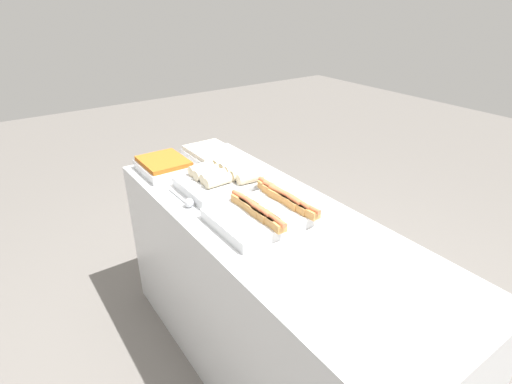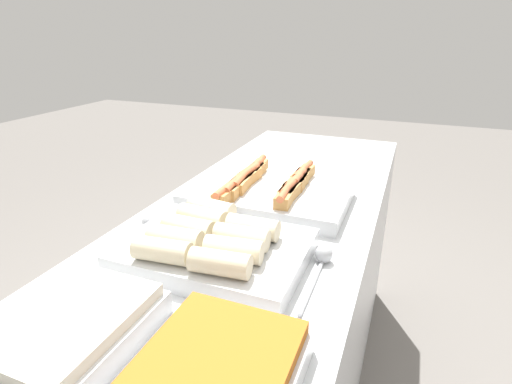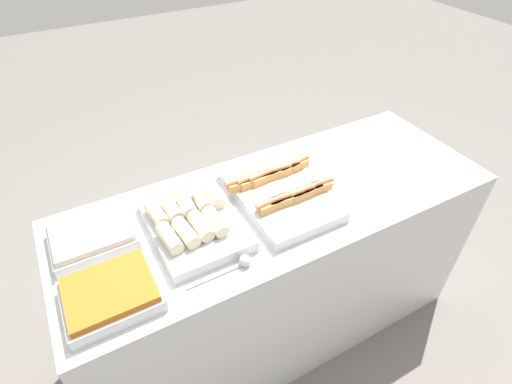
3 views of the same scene
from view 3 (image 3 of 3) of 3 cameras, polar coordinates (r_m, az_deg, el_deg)
name	(u,v)px [view 3 (image 3 of 3)]	position (r m, az deg, el deg)	size (l,w,h in m)	color
ground_plane	(274,319)	(2.41, 2.58, -17.69)	(12.00, 12.00, 0.00)	slate
counter	(277,268)	(2.04, 2.96, -10.73)	(1.89, 0.70, 0.92)	silver
tray_hotdogs	(280,191)	(1.68, 3.39, 0.17)	(0.41, 0.52, 0.10)	silver
tray_wraps	(193,221)	(1.55, -9.01, -4.15)	(0.33, 0.44, 0.10)	silver
tray_side_front	(111,294)	(1.40, -20.02, -13.58)	(0.30, 0.25, 0.07)	silver
tray_side_back	(92,236)	(1.61, -22.35, -5.83)	(0.30, 0.25, 0.07)	silver
serving_spoon_near	(240,264)	(1.43, -2.37, -10.19)	(0.24, 0.04, 0.04)	#B2B5BA
serving_spoon_far	(186,185)	(1.77, -10.00, 1.00)	(0.22, 0.04, 0.04)	#B2B5BA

